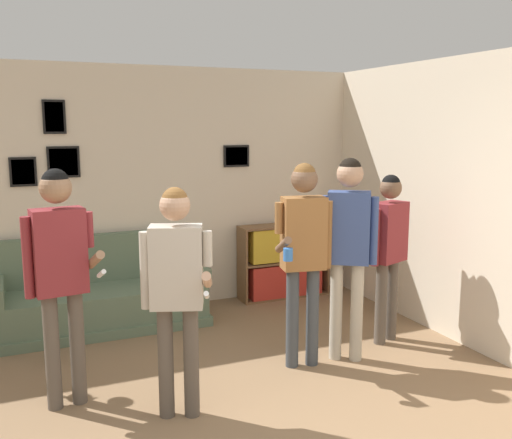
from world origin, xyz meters
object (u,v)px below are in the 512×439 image
person_player_foreground_center (177,279)px  person_watcher_holding_cup (304,242)px  couch (103,298)px  bottle_on_floor (53,353)px  person_spectator_far_right (389,241)px  person_player_foreground_left (60,262)px  person_spectator_near_bookshelf (348,236)px  bookshelf (284,261)px

person_player_foreground_center → person_watcher_holding_cup: (1.22, 0.42, 0.08)m
couch → person_watcher_holding_cup: 2.35m
person_player_foreground_center → bottle_on_floor: size_ratio=6.78×
couch → person_spectator_far_right: bearing=-31.5°
person_player_foreground_left → person_watcher_holding_cup: bearing=-1.6°
person_player_foreground_center → person_spectator_near_bookshelf: person_spectator_near_bookshelf is taller
person_player_foreground_left → person_spectator_far_right: person_player_foreground_left is taller
person_spectator_far_right → person_player_foreground_left: bearing=-177.5°
bottle_on_floor → person_player_foreground_center: bearing=-59.2°
couch → person_player_foreground_center: size_ratio=1.26×
couch → bookshelf: 2.18m
person_spectator_near_bookshelf → bottle_on_floor: 2.78m
person_watcher_holding_cup → bottle_on_floor: person_watcher_holding_cup is taller
person_player_foreground_left → person_spectator_near_bookshelf: bearing=-2.1°
bottle_on_floor → person_player_foreground_left: bearing=-86.4°
person_watcher_holding_cup → person_player_foreground_left: bearing=178.4°
person_player_foreground_center → person_spectator_near_bookshelf: (1.64, 0.39, 0.10)m
bottle_on_floor → couch: bearing=55.0°
person_player_foreground_center → bottle_on_floor: 1.78m
couch → person_spectator_near_bookshelf: (1.86, -1.71, 0.82)m
person_player_foreground_center → person_spectator_far_right: size_ratio=1.03×
couch → person_spectator_near_bookshelf: person_spectator_near_bookshelf is taller
bookshelf → bottle_on_floor: 2.92m
bookshelf → person_watcher_holding_cup: 2.11m
person_player_foreground_center → person_spectator_far_right: person_player_foreground_center is taller
couch → person_spectator_far_right: size_ratio=1.29×
person_spectator_near_bookshelf → person_spectator_far_right: person_spectator_near_bookshelf is taller
person_player_foreground_center → person_watcher_holding_cup: size_ratio=0.94×
person_player_foreground_left → bottle_on_floor: person_player_foreground_left is taller
couch → person_player_foreground_left: 1.88m
person_player_foreground_center → person_spectator_far_right: bearing=15.3°
person_player_foreground_left → person_spectator_far_right: 2.95m
bookshelf → person_spectator_near_bookshelf: bearing=-99.3°
person_spectator_near_bookshelf → person_spectator_far_right: 0.64m
person_spectator_far_right → bottle_on_floor: bearing=166.9°
couch → person_watcher_holding_cup: bearing=-49.5°
bookshelf → person_spectator_near_bookshelf: (-0.31, -1.90, 0.68)m
couch → person_watcher_holding_cup: size_ratio=1.18×
person_watcher_holding_cup → person_spectator_far_right: size_ratio=1.09×
couch → bottle_on_floor: couch is taller
person_watcher_holding_cup → person_spectator_near_bookshelf: bearing=-4.1°
person_spectator_near_bookshelf → couch: bearing=137.3°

